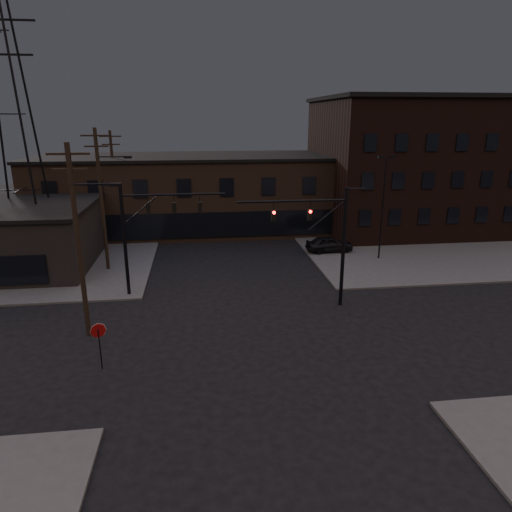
{
  "coord_description": "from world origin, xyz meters",
  "views": [
    {
      "loc": [
        -2.83,
        -23.32,
        12.2
      ],
      "look_at": [
        0.79,
        5.1,
        3.5
      ],
      "focal_mm": 32.0,
      "sensor_mm": 36.0,
      "label": 1
    }
  ],
  "objects": [
    {
      "name": "sidewalk_ne",
      "position": [
        22.0,
        22.0,
        0.07
      ],
      "size": [
        30.0,
        30.0,
        0.15
      ],
      "primitive_type": "cube",
      "color": "#474744",
      "rests_on": "ground"
    },
    {
      "name": "car_crossing",
      "position": [
        3.36,
        24.87,
        0.78
      ],
      "size": [
        2.77,
        5.0,
        1.56
      ],
      "primitive_type": "imported",
      "rotation": [
        0.0,
        0.0,
        0.25
      ],
      "color": "black",
      "rests_on": "ground"
    },
    {
      "name": "traffic_signal_near",
      "position": [
        5.36,
        4.5,
        4.93
      ],
      "size": [
        7.12,
        0.24,
        8.0
      ],
      "color": "black",
      "rests_on": "ground"
    },
    {
      "name": "transmission_tower",
      "position": [
        -18.0,
        18.0,
        12.5
      ],
      "size": [
        7.0,
        7.0,
        25.0
      ],
      "primitive_type": null,
      "color": "black",
      "rests_on": "ground"
    },
    {
      "name": "building_right",
      "position": [
        22.0,
        26.0,
        7.0
      ],
      "size": [
        22.0,
        16.0,
        14.0
      ],
      "primitive_type": "cube",
      "color": "black",
      "rests_on": "ground"
    },
    {
      "name": "sidewalk_nw",
      "position": [
        -22.0,
        22.0,
        0.07
      ],
      "size": [
        30.0,
        30.0,
        0.15
      ],
      "primitive_type": "cube",
      "color": "#474744",
      "rests_on": "ground"
    },
    {
      "name": "utility_pole_mid",
      "position": [
        -10.44,
        14.0,
        6.13
      ],
      "size": [
        3.7,
        0.28,
        11.5
      ],
      "color": "black",
      "rests_on": "ground"
    },
    {
      "name": "ground",
      "position": [
        0.0,
        0.0,
        0.0
      ],
      "size": [
        140.0,
        140.0,
        0.0
      ],
      "primitive_type": "plane",
      "color": "black",
      "rests_on": "ground"
    },
    {
      "name": "lot_light_b",
      "position": [
        19.0,
        19.0,
        5.51
      ],
      "size": [
        1.5,
        0.28,
        9.14
      ],
      "color": "black",
      "rests_on": "ground"
    },
    {
      "name": "building_row",
      "position": [
        0.0,
        28.0,
        4.0
      ],
      "size": [
        40.0,
        12.0,
        8.0
      ],
      "primitive_type": "cube",
      "color": "#473326",
      "rests_on": "ground"
    },
    {
      "name": "stop_sign",
      "position": [
        -8.0,
        -1.99,
        1.84
      ],
      "size": [
        0.72,
        0.33,
        2.48
      ],
      "color": "black",
      "rests_on": "ground"
    },
    {
      "name": "utility_pole_near",
      "position": [
        -9.43,
        2.0,
        5.87
      ],
      "size": [
        3.7,
        0.28,
        11.0
      ],
      "color": "black",
      "rests_on": "ground"
    },
    {
      "name": "parked_car_lot_b",
      "position": [
        18.77,
        24.03,
        0.85
      ],
      "size": [
        5.12,
        2.91,
        1.4
      ],
      "primitive_type": "imported",
      "rotation": [
        0.0,
        0.0,
        1.78
      ],
      "color": "#B7B6B9",
      "rests_on": "sidewalk_ne"
    },
    {
      "name": "parked_car_lot_a",
      "position": [
        9.19,
        16.64,
        0.89
      ],
      "size": [
        4.42,
        1.93,
        1.48
      ],
      "primitive_type": "imported",
      "rotation": [
        0.0,
        0.0,
        1.61
      ],
      "color": "black",
      "rests_on": "sidewalk_ne"
    },
    {
      "name": "utility_pole_far",
      "position": [
        -11.5,
        26.0,
        5.78
      ],
      "size": [
        2.2,
        0.28,
        11.0
      ],
      "color": "black",
      "rests_on": "ground"
    },
    {
      "name": "traffic_signal_far",
      "position": [
        -6.72,
        8.0,
        5.01
      ],
      "size": [
        7.12,
        0.24,
        8.0
      ],
      "color": "black",
      "rests_on": "ground"
    },
    {
      "name": "lot_light_a",
      "position": [
        13.0,
        14.0,
        5.51
      ],
      "size": [
        1.5,
        0.28,
        9.14
      ],
      "color": "black",
      "rests_on": "ground"
    }
  ]
}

